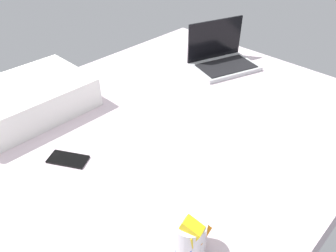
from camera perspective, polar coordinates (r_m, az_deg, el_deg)
The scene contains 5 objects.
bed_mattress at distance 140.76cm, azimuth -0.83°, elevation -2.61°, with size 180.00×140.00×18.00cm, color silver.
laptop at distance 181.68cm, azimuth 9.36°, elevation 11.49°, with size 38.75×32.61×23.00cm.
snack_cup at distance 90.32cm, azimuth 3.86°, elevation -18.52°, with size 9.57×9.32×13.60cm.
cell_phone at distance 123.23cm, azimuth -17.03°, elevation -5.56°, with size 6.80×14.00×0.80cm, color black.
pillow at distance 151.45cm, azimuth -23.57°, elevation 4.27°, with size 52.00×36.00×13.00cm, color white.
Camera 1 is at (-77.06, -77.52, 97.69)cm, focal length 35.00 mm.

